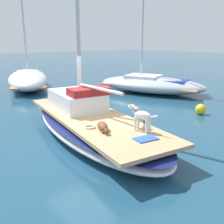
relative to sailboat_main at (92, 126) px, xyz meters
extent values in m
plane|color=navy|center=(0.00, 0.00, -0.34)|extent=(120.00, 120.00, 0.00)
ellipsoid|color=white|center=(0.00, 0.00, -0.06)|extent=(3.59, 7.50, 0.56)
ellipsoid|color=navy|center=(0.00, 0.00, 0.12)|extent=(3.60, 7.54, 0.08)
cube|color=tan|center=(0.00, 0.00, 0.27)|extent=(3.05, 6.86, 0.10)
cylinder|color=silver|center=(0.14, 0.89, 3.70)|extent=(0.14, 0.14, 6.76)
cylinder|color=silver|center=(0.14, -0.21, 1.22)|extent=(0.10, 2.20, 0.10)
cube|color=silver|center=(0.19, 1.19, 0.62)|extent=(1.72, 2.39, 0.60)
cube|color=maroon|center=(0.19, 0.42, 1.04)|extent=(1.42, 0.90, 0.24)
ellipsoid|color=brown|center=(-0.55, -1.27, 0.43)|extent=(0.48, 0.65, 0.22)
ellipsoid|color=brown|center=(-0.70, -1.61, 0.42)|extent=(0.20, 0.24, 0.13)
cone|color=black|center=(-0.66, -1.63, 0.48)|extent=(0.05, 0.05, 0.05)
cone|color=black|center=(-0.74, -1.59, 0.48)|extent=(0.05, 0.05, 0.05)
cylinder|color=brown|center=(-0.58, -1.49, 0.35)|extent=(0.12, 0.19, 0.06)
cylinder|color=brown|center=(-0.69, -1.44, 0.35)|extent=(0.12, 0.19, 0.06)
cylinder|color=brown|center=(-0.40, -0.91, 0.35)|extent=(0.11, 0.18, 0.04)
ellipsoid|color=silver|center=(0.20, -2.02, 0.77)|extent=(0.30, 0.55, 0.22)
cylinder|color=silver|center=(0.10, -1.85, 0.51)|extent=(0.07, 0.07, 0.38)
cylinder|color=silver|center=(0.23, -1.83, 0.51)|extent=(0.07, 0.07, 0.38)
cylinder|color=silver|center=(0.16, -2.21, 0.51)|extent=(0.07, 0.07, 0.38)
cylinder|color=silver|center=(0.29, -2.19, 0.51)|extent=(0.07, 0.07, 0.38)
cylinder|color=silver|center=(0.16, -1.79, 0.88)|extent=(0.14, 0.20, 0.19)
ellipsoid|color=silver|center=(0.14, -1.67, 0.94)|extent=(0.16, 0.24, 0.13)
cone|color=#504E4A|center=(0.10, -1.67, 1.00)|extent=(0.05, 0.05, 0.06)
cone|color=#504E4A|center=(0.19, -1.66, 1.00)|extent=(0.05, 0.05, 0.06)
torus|color=black|center=(0.16, -1.79, 0.88)|extent=(0.15, 0.14, 0.10)
cylinder|color=silver|center=(0.25, -2.37, 0.80)|extent=(0.08, 0.23, 0.12)
cylinder|color=#B7B7BC|center=(0.43, -1.91, 0.36)|extent=(0.16, 0.16, 0.08)
cylinder|color=#B7B7BC|center=(0.43, -1.91, 0.45)|extent=(0.13, 0.13, 0.10)
cylinder|color=black|center=(0.43, -1.91, 0.52)|extent=(0.15, 0.15, 0.03)
torus|color=beige|center=(-0.71, -0.89, 0.35)|extent=(0.32, 0.32, 0.04)
cube|color=blue|center=(-0.16, -2.49, 0.34)|extent=(0.62, 0.45, 0.03)
ellipsoid|color=#B2B7C1|center=(6.95, 3.82, 0.13)|extent=(4.91, 6.96, 0.93)
cube|color=tan|center=(6.95, 3.82, 0.11)|extent=(4.16, 6.16, 0.08)
cube|color=silver|center=(6.78, 4.27, 0.41)|extent=(2.12, 2.34, 0.52)
cube|color=navy|center=(7.36, 2.78, 0.33)|extent=(1.99, 2.29, 0.36)
cylinder|color=silver|center=(6.72, 4.42, 4.07)|extent=(0.12, 0.12, 7.92)
ellipsoid|color=white|center=(2.00, 10.03, 0.23)|extent=(4.81, 7.24, 1.13)
cube|color=#A37A51|center=(2.00, 10.03, 0.11)|extent=(4.11, 6.43, 0.08)
cube|color=silver|center=(2.19, 10.51, 0.41)|extent=(2.00, 2.40, 0.52)
cube|color=maroon|center=(1.54, 8.92, 0.33)|extent=(1.89, 2.36, 0.36)
cylinder|color=silver|center=(2.26, 10.67, 2.99)|extent=(0.12, 0.12, 5.75)
sphere|color=yellow|center=(4.99, -0.78, -0.12)|extent=(0.44, 0.44, 0.44)
camera|label=1|loc=(-4.60, -6.58, 2.65)|focal=42.01mm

